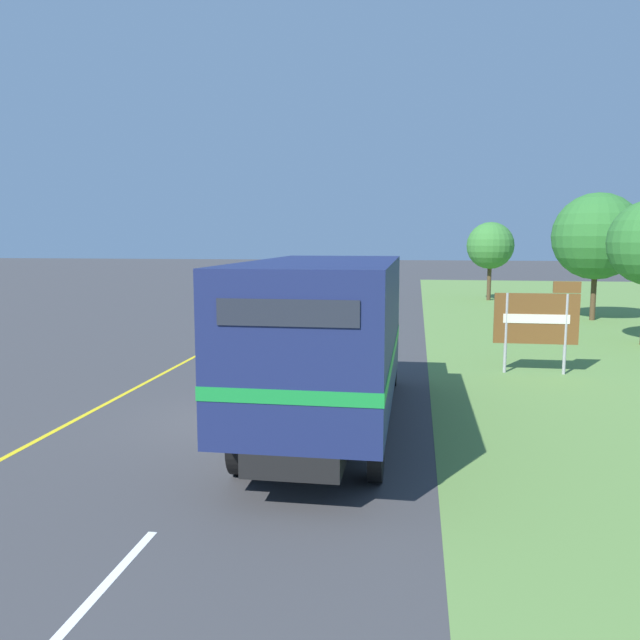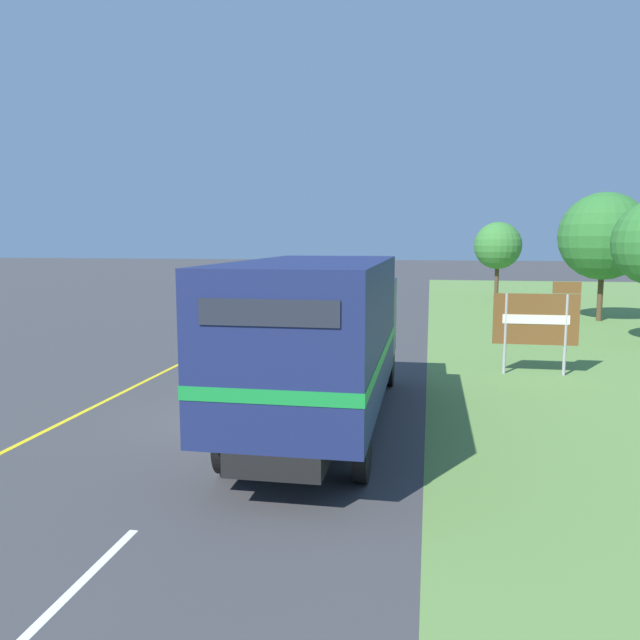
{
  "view_description": "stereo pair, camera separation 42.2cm",
  "coord_description": "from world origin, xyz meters",
  "views": [
    {
      "loc": [
        3.31,
        -12.26,
        3.77
      ],
      "look_at": [
        0.3,
        7.22,
        1.2
      ],
      "focal_mm": 35.0,
      "sensor_mm": 36.0,
      "label": 1
    },
    {
      "loc": [
        3.73,
        -12.19,
        3.77
      ],
      "look_at": [
        0.3,
        7.22,
        1.2
      ],
      "focal_mm": 35.0,
      "sensor_mm": 36.0,
      "label": 2
    }
  ],
  "objects": [
    {
      "name": "ground_plane",
      "position": [
        0.0,
        0.0,
        0.0
      ],
      "size": [
        200.0,
        200.0,
        0.0
      ],
      "primitive_type": "plane",
      "color": "#3D3D3F"
    },
    {
      "name": "centre_dash_farthest",
      "position": [
        0.0,
        26.67,
        0.0
      ],
      "size": [
        0.12,
        2.6,
        0.01
      ],
      "primitive_type": "cube",
      "color": "white",
      "rests_on": "ground"
    },
    {
      "name": "centre_dash_mid_a",
      "position": [
        0.0,
        6.87,
        0.0
      ],
      "size": [
        0.12,
        2.6,
        0.01
      ],
      "primitive_type": "cube",
      "color": "white",
      "rests_on": "ground"
    },
    {
      "name": "edge_line_yellow",
      "position": [
        -3.7,
        14.53,
        0.0
      ],
      "size": [
        0.12,
        63.51,
        0.01
      ],
      "primitive_type": "cube",
      "color": "yellow",
      "rests_on": "ground"
    },
    {
      "name": "lead_car_white",
      "position": [
        -2.05,
        14.39,
        0.91
      ],
      "size": [
        1.8,
        4.41,
        1.78
      ],
      "color": "black",
      "rests_on": "ground"
    },
    {
      "name": "centre_dash_mid_b",
      "position": [
        0.0,
        13.47,
        0.0
      ],
      "size": [
        0.12,
        2.6,
        0.01
      ],
      "primitive_type": "cube",
      "color": "white",
      "rests_on": "ground"
    },
    {
      "name": "horse_trailer_truck",
      "position": [
        1.65,
        -0.25,
        1.92
      ],
      "size": [
        2.57,
        8.71,
        3.38
      ],
      "color": "black",
      "rests_on": "ground"
    },
    {
      "name": "centre_dash_nearest",
      "position": [
        0.0,
        -6.33,
        0.0
      ],
      "size": [
        0.12,
        2.6,
        0.01
      ],
      "primitive_type": "cube",
      "color": "white",
      "rests_on": "ground"
    },
    {
      "name": "roadside_tree_far",
      "position": [
        7.76,
        27.29,
        3.35
      ],
      "size": [
        2.86,
        2.86,
        4.79
      ],
      "color": "#4C3823",
      "rests_on": "ground"
    },
    {
      "name": "roadside_tree_mid",
      "position": [
        11.47,
        18.22,
        3.88
      ],
      "size": [
        3.98,
        3.98,
        5.88
      ],
      "color": "#4C3823",
      "rests_on": "ground"
    },
    {
      "name": "centre_dash_near",
      "position": [
        0.0,
        0.27,
        0.0
      ],
      "size": [
        0.12,
        2.6,
        0.01
      ],
      "primitive_type": "cube",
      "color": "white",
      "rests_on": "ground"
    },
    {
      "name": "highway_sign",
      "position": [
        6.69,
        5.71,
        1.55
      ],
      "size": [
        2.3,
        0.09,
        2.61
      ],
      "color": "#9E9EA3",
      "rests_on": "ground"
    },
    {
      "name": "centre_dash_far",
      "position": [
        0.0,
        20.07,
        0.0
      ],
      "size": [
        0.12,
        2.6,
        0.01
      ],
      "primitive_type": "cube",
      "color": "white",
      "rests_on": "ground"
    }
  ]
}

